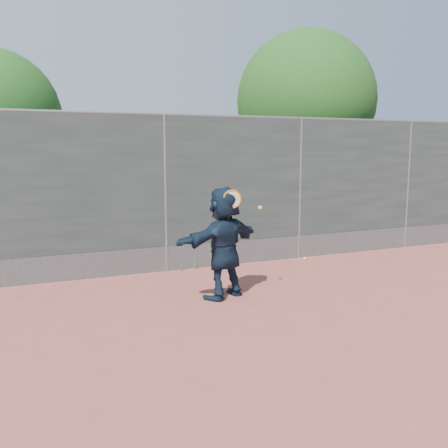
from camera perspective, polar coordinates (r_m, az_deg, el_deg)
name	(u,v)px	position (r m, az deg, el deg)	size (l,w,h in m)	color
ground	(244,330)	(6.73, 2.34, -12.01)	(80.00, 80.00, 0.00)	#9E4C42
player	(224,243)	(7.91, 0.00, -2.13)	(1.66, 0.53, 1.79)	#122031
ball_ground	(305,259)	(10.82, 9.23, -3.94)	(0.07, 0.07, 0.07)	#CADB30
fence	(165,190)	(9.60, -6.72, 3.87)	(20.00, 0.06, 3.03)	#38423D
swing_action	(235,201)	(7.67, 1.25, 2.63)	(0.70, 0.14, 0.51)	orange
tree_right	(311,105)	(13.67, 9.88, 13.22)	(3.78, 3.60, 5.39)	#382314
weed_clump	(183,264)	(9.81, -4.72, -4.58)	(0.68, 0.07, 0.30)	#387226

